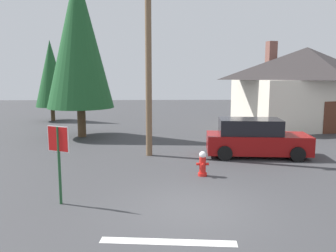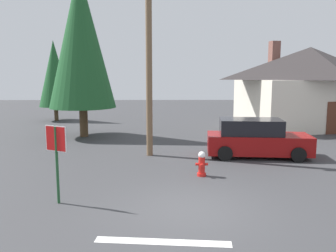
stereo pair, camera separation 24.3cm
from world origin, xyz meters
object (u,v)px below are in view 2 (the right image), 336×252
at_px(fire_hydrant, 202,164).
at_px(house, 309,86).
at_px(parked_car, 256,139).
at_px(pine_tree_tall_left, 81,39).
at_px(utility_pole, 149,48).
at_px(pine_tree_mid_left, 54,74).
at_px(stop_sign_near, 56,148).

bearing_deg(fire_hydrant, house, 53.81).
height_order(house, parked_car, house).
bearing_deg(house, pine_tree_tall_left, -167.15).
bearing_deg(house, fire_hydrant, -126.19).
bearing_deg(pine_tree_tall_left, utility_pole, -50.17).
relative_size(fire_hydrant, pine_tree_tall_left, 0.10).
height_order(fire_hydrant, pine_tree_mid_left, pine_tree_mid_left).
relative_size(house, pine_tree_mid_left, 1.63).
xyz_separation_m(parked_car, pine_tree_tall_left, (-8.89, 5.22, 4.84)).
height_order(parked_car, pine_tree_tall_left, pine_tree_tall_left).
relative_size(utility_pole, parked_car, 1.99).
bearing_deg(pine_tree_tall_left, stop_sign_near, -81.08).
distance_m(fire_hydrant, parked_car, 4.09).
bearing_deg(house, pine_tree_mid_left, 168.34).
height_order(stop_sign_near, pine_tree_mid_left, pine_tree_mid_left).
bearing_deg(utility_pole, fire_hydrant, -58.45).
distance_m(house, pine_tree_mid_left, 18.79).
bearing_deg(house, parked_car, -123.76).
bearing_deg(utility_pole, stop_sign_near, -111.67).
xyz_separation_m(house, parked_car, (-5.71, -8.55, -2.03)).
bearing_deg(pine_tree_mid_left, stop_sign_near, -73.05).
xyz_separation_m(stop_sign_near, pine_tree_mid_left, (-5.50, 18.05, 2.06)).
relative_size(stop_sign_near, pine_tree_mid_left, 0.36).
distance_m(fire_hydrant, utility_pole, 5.84).
distance_m(stop_sign_near, fire_hydrant, 5.31).
bearing_deg(pine_tree_tall_left, fire_hydrant, -53.30).
xyz_separation_m(utility_pole, parked_car, (4.78, -0.30, -3.99)).
bearing_deg(parked_car, pine_tree_tall_left, 149.57).
distance_m(pine_tree_tall_left, pine_tree_mid_left, 8.31).
bearing_deg(pine_tree_mid_left, fire_hydrant, -57.13).
distance_m(utility_pole, pine_tree_mid_left, 14.44).
relative_size(stop_sign_near, fire_hydrant, 2.48).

